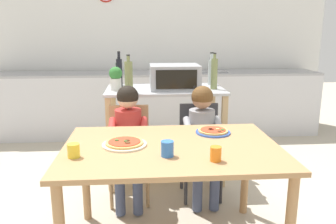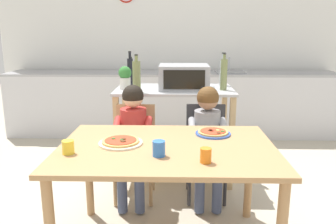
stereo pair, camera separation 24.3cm
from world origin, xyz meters
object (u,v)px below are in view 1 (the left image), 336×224
Objects in this scene: child_in_grey_shirt at (203,130)px; drinking_cup_yellow at (74,151)px; dining_table at (172,159)px; toaster_oven at (174,77)px; bottle_tall_green_wine at (129,77)px; bottle_slim_sauce at (119,72)px; kitchen_island_cart at (165,118)px; dining_chair_left at (129,146)px; drinking_cup_blue at (167,149)px; dining_chair_right at (200,143)px; pizza_plate_blue_rimmed at (213,131)px; child_in_red_shirt at (128,132)px; bottle_clear_vinegar at (211,71)px; pizza_plate_cream at (124,143)px; potted_herb_plant at (116,78)px; bottle_brown_beer at (119,73)px; bottle_dark_olive_oil at (214,73)px; drinking_cup_orange at (216,154)px.

drinking_cup_yellow is (-0.91, -0.81, 0.14)m from child_in_grey_shirt.
child_in_grey_shirt reaches higher than dining_table.
child_in_grey_shirt is 1.22m from drinking_cup_yellow.
toaster_oven is 1.37× the size of bottle_tall_green_wine.
kitchen_island_cart is at bearing -18.35° from bottle_slim_sauce.
kitchen_island_cart is 3.26× the size of bottle_slim_sauce.
drinking_cup_blue is at bearing -74.56° from dining_chair_left.
dining_chair_right is 3.27× the size of pizza_plate_blue_rimmed.
dining_chair_right is at bearing 12.73° from child_in_red_shirt.
bottle_clear_vinegar is 1.18m from dining_chair_left.
toaster_oven is at bearing 69.10° from pizza_plate_cream.
pizza_plate_blue_rimmed is at bearing 50.08° from drinking_cup_blue.
bottle_tall_green_wine is at bearing 153.30° from child_in_grey_shirt.
potted_herb_plant is at bearing 156.40° from dining_chair_right.
potted_herb_plant is 2.37× the size of drinking_cup_blue.
dining_chair_left is 1.00m from drinking_cup_yellow.
bottle_tall_green_wine is 1.09m from dining_table.
pizza_plate_cream is (-0.62, -0.62, 0.11)m from child_in_grey_shirt.
pizza_plate_cream is 0.34m from drinking_cup_yellow.
bottle_brown_beer is 0.35× the size of dining_chair_left.
bottle_clear_vinegar is at bearing 26.05° from bottle_tall_green_wine.
dining_chair_left is (-0.30, 0.76, -0.17)m from dining_table.
bottle_clear_vinegar reaches higher than pizza_plate_cream.
potted_herb_plant is 1.11m from pizza_plate_cream.
child_in_red_shirt is at bearing -167.27° from dining_chair_right.
dining_chair_right is at bearing 1.49° from dining_chair_left.
bottle_clear_vinegar is 0.85m from dining_chair_right.
bottle_clear_vinegar reaches higher than child_in_grey_shirt.
bottle_clear_vinegar is at bearing 73.83° from child_in_grey_shirt.
bottle_dark_olive_oil is 0.25× the size of dining_table.
drinking_cup_blue reaches higher than dining_table.
kitchen_island_cart is 0.50m from dining_chair_right.
pizza_plate_cream is at bearing 140.63° from drinking_cup_blue.
potted_herb_plant is (-0.01, -0.30, -0.00)m from bottle_brown_beer.
kitchen_island_cart is 1.14× the size of child_in_grey_shirt.
bottle_brown_beer reaches higher than potted_herb_plant.
potted_herb_plant reaches higher than dining_chair_left.
child_in_red_shirt is at bearing 90.00° from pizza_plate_cream.
potted_herb_plant is at bearing 132.21° from bottle_tall_green_wine.
bottle_tall_green_wine is at bearing -155.42° from toaster_oven.
bottle_brown_beer reaches higher than pizza_plate_cream.
bottle_slim_sauce is 0.35× the size of child_in_grey_shirt.
bottle_slim_sauce is at bearing 100.34° from dining_chair_left.
toaster_oven is 0.57× the size of dining_chair_left.
dining_chair_left is at bearing -129.92° from kitchen_island_cart.
toaster_oven is at bearing 61.49° from drinking_cup_yellow.
bottle_dark_olive_oil is 0.69m from dining_chair_right.
drinking_cup_orange is at bearing -60.01° from child_in_red_shirt.
child_in_red_shirt is (-0.83, -0.73, -0.41)m from bottle_clear_vinegar.
drinking_cup_blue is at bearing -113.50° from child_in_grey_shirt.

